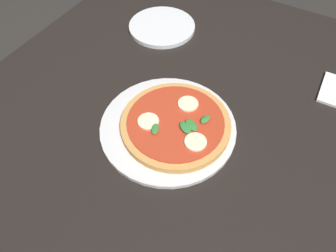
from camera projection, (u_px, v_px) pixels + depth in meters
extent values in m
plane|color=#2D2B28|center=(165.00, 211.00, 1.49)|extent=(6.00, 6.00, 0.00)
cube|color=black|center=(163.00, 109.00, 0.93)|extent=(1.33, 1.08, 0.04)
cube|color=black|center=(327.00, 116.00, 1.39)|extent=(0.07, 0.07, 0.69)
cube|color=black|center=(145.00, 48.00, 1.67)|extent=(0.07, 0.07, 0.69)
cylinder|color=silver|center=(168.00, 127.00, 0.86)|extent=(0.36, 0.36, 0.01)
cylinder|color=tan|center=(176.00, 124.00, 0.84)|extent=(0.29, 0.29, 0.02)
cylinder|color=#B7381E|center=(176.00, 122.00, 0.83)|extent=(0.25, 0.25, 0.00)
cylinder|color=beige|center=(188.00, 104.00, 0.87)|extent=(0.05, 0.05, 0.00)
cylinder|color=beige|center=(148.00, 121.00, 0.83)|extent=(0.05, 0.05, 0.00)
cylinder|color=beige|center=(196.00, 142.00, 0.79)|extent=(0.05, 0.05, 0.00)
ellipsoid|color=#337F38|center=(191.00, 125.00, 0.82)|extent=(0.04, 0.05, 0.00)
ellipsoid|color=#337F38|center=(205.00, 119.00, 0.83)|extent=(0.03, 0.02, 0.00)
ellipsoid|color=#337F38|center=(155.00, 129.00, 0.81)|extent=(0.04, 0.03, 0.00)
ellipsoid|color=#337F38|center=(185.00, 127.00, 0.81)|extent=(0.04, 0.05, 0.00)
cylinder|color=white|center=(162.00, 27.00, 1.13)|extent=(0.23, 0.23, 0.01)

